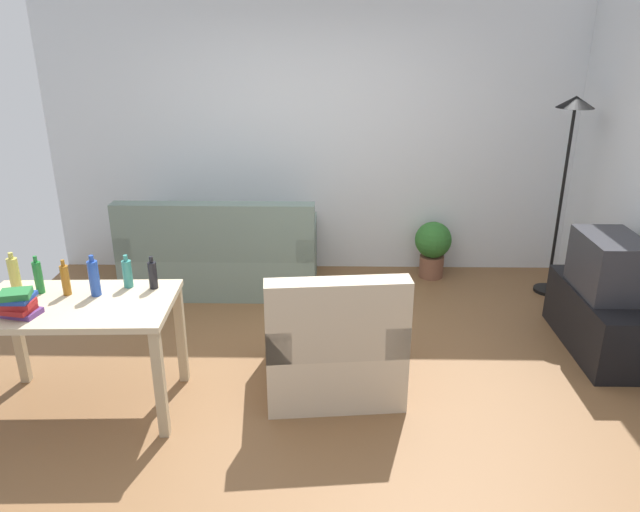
% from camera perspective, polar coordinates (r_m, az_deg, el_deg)
% --- Properties ---
extents(ground_plane, '(5.20, 4.40, 0.02)m').
position_cam_1_polar(ground_plane, '(4.34, -1.47, -11.81)').
color(ground_plane, brown).
extents(wall_rear, '(5.20, 0.10, 2.70)m').
position_cam_1_polar(wall_rear, '(5.93, -0.68, 11.39)').
color(wall_rear, silver).
rests_on(wall_rear, ground_plane).
extents(couch, '(1.78, 0.84, 0.92)m').
position_cam_1_polar(couch, '(5.71, -9.40, -0.16)').
color(couch, slate).
rests_on(couch, ground_plane).
extents(tv_stand, '(0.44, 1.10, 0.48)m').
position_cam_1_polar(tv_stand, '(5.08, 25.17, -5.59)').
color(tv_stand, black).
rests_on(tv_stand, ground_plane).
extents(tv, '(0.41, 0.60, 0.44)m').
position_cam_1_polar(tv, '(4.91, 26.03, -0.76)').
color(tv, '#2D2D33').
rests_on(tv, tv_stand).
extents(torchiere_lamp, '(0.32, 0.32, 1.81)m').
position_cam_1_polar(torchiere_lamp, '(5.67, 22.85, 9.99)').
color(torchiere_lamp, black).
rests_on(torchiere_lamp, ground_plane).
extents(desk, '(1.22, 0.74, 0.76)m').
position_cam_1_polar(desk, '(4.03, -22.29, -5.53)').
color(desk, '#C6B28E').
rests_on(desk, ground_plane).
extents(potted_plant, '(0.36, 0.36, 0.57)m').
position_cam_1_polar(potted_plant, '(5.98, 10.78, 0.99)').
color(potted_plant, brown).
rests_on(potted_plant, ground_plane).
extents(armchair, '(0.98, 0.93, 0.92)m').
position_cam_1_polar(armchair, '(4.10, 1.22, -8.52)').
color(armchair, beige).
rests_on(armchair, ground_plane).
extents(bottle_squat, '(0.07, 0.07, 0.26)m').
position_cam_1_polar(bottle_squat, '(4.28, -27.30, -1.51)').
color(bottle_squat, '#BCB24C').
rests_on(bottle_squat, desk).
extents(bottle_green, '(0.05, 0.05, 0.25)m').
position_cam_1_polar(bottle_green, '(4.17, -25.43, -1.82)').
color(bottle_green, '#1E722D').
rests_on(bottle_green, desk).
extents(bottle_amber, '(0.05, 0.05, 0.23)m').
position_cam_1_polar(bottle_amber, '(4.07, -23.25, -2.10)').
color(bottle_amber, '#9E6019').
rests_on(bottle_amber, desk).
extents(bottle_blue, '(0.07, 0.07, 0.27)m').
position_cam_1_polar(bottle_blue, '(3.99, -20.87, -1.96)').
color(bottle_blue, '#2347A3').
rests_on(bottle_blue, desk).
extents(bottle_tall, '(0.06, 0.06, 0.22)m').
position_cam_1_polar(bottle_tall, '(4.05, -18.02, -1.59)').
color(bottle_tall, teal).
rests_on(bottle_tall, desk).
extents(bottle_dark, '(0.06, 0.06, 0.22)m').
position_cam_1_polar(bottle_dark, '(3.99, -15.76, -1.73)').
color(bottle_dark, black).
rests_on(bottle_dark, desk).
extents(book_stack, '(0.23, 0.19, 0.16)m').
position_cam_1_polar(book_stack, '(3.90, -27.03, -4.11)').
color(book_stack, '#593372').
rests_on(book_stack, desk).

